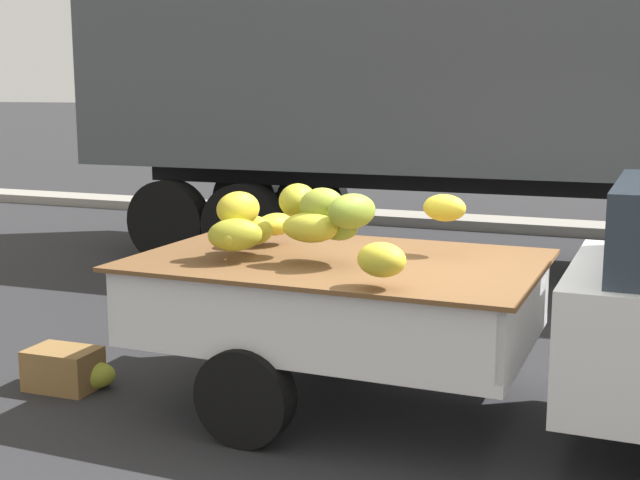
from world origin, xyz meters
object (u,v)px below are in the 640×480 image
semi_trailer (551,63)px  produce_crate (63,369)px  fallen_banana_bunch_near_tailgate (93,375)px  pickup_truck (625,313)px

semi_trailer → produce_crate: bearing=-117.2°
fallen_banana_bunch_near_tailgate → produce_crate: size_ratio=0.66×
pickup_truck → semi_trailer: size_ratio=0.40×
fallen_banana_bunch_near_tailgate → produce_crate: (-0.21, -0.08, 0.05)m
fallen_banana_bunch_near_tailgate → pickup_truck: bearing=4.7°
semi_trailer → produce_crate: 6.81m
pickup_truck → semi_trailer: bearing=103.0°
pickup_truck → semi_trailer: semi_trailer is taller
fallen_banana_bunch_near_tailgate → produce_crate: 0.23m
produce_crate → pickup_truck: bearing=5.6°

